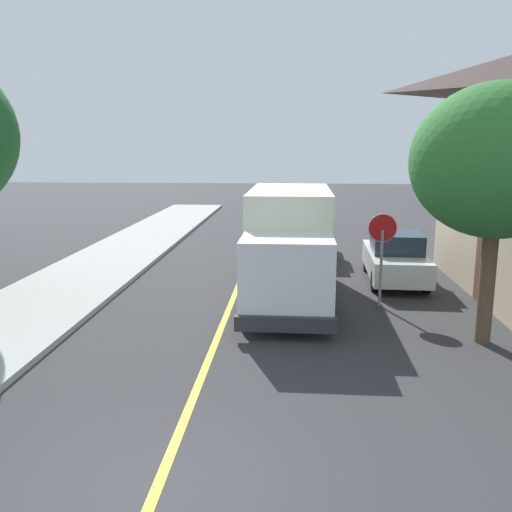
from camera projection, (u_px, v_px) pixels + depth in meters
The scene contains 8 objects.
ground_plane at pixel (154, 495), 7.15m from camera, with size 120.00×120.00×0.00m, color #303033.
centre_line_yellow at pixel (235, 293), 16.92m from camera, with size 0.16×56.00×0.01m, color gold.
box_truck at pixel (289, 239), 16.15m from camera, with size 2.47×7.20×3.20m.
parked_car_near at pixel (310, 238), 22.25m from camera, with size 1.85×4.42×1.67m.
parked_car_mid at pixel (296, 219), 27.92m from camera, with size 1.84×4.41×1.67m.
parked_van_across at pixel (395, 258), 18.24m from camera, with size 1.98×4.47×1.67m.
stop_sign at pixel (382, 242), 15.19m from camera, with size 0.80×0.10×2.65m.
street_tree_far_side at pixel (498, 162), 11.90m from camera, with size 3.79×3.79×5.87m.
Camera 1 is at (1.78, -6.27, 4.50)m, focal length 38.21 mm.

